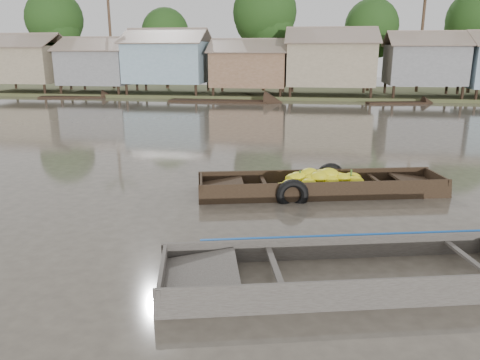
# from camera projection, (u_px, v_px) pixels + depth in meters

# --- Properties ---
(ground) EXTENTS (120.00, 120.00, 0.00)m
(ground) POSITION_uv_depth(u_px,v_px,m) (257.00, 241.00, 9.27)
(ground) COLOR #453F35
(ground) RESTS_ON ground
(riverbank) EXTENTS (120.00, 12.47, 10.22)m
(riverbank) POSITION_uv_depth(u_px,v_px,m) (336.00, 57.00, 38.41)
(riverbank) COLOR #384723
(riverbank) RESTS_ON ground
(banana_boat) EXTENTS (6.64, 2.95, 0.90)m
(banana_boat) POSITION_uv_depth(u_px,v_px,m) (319.00, 185.00, 12.35)
(banana_boat) COLOR black
(banana_boat) RESTS_ON ground
(viewer_boat) EXTENTS (7.28, 3.41, 0.57)m
(viewer_boat) POSITION_uv_depth(u_px,v_px,m) (375.00, 276.00, 7.72)
(viewer_boat) COLOR #3A3531
(viewer_boat) RESTS_ON ground
(distant_boats) EXTENTS (46.76, 14.90, 1.38)m
(distant_boats) POSITION_uv_depth(u_px,v_px,m) (454.00, 103.00, 30.98)
(distant_boats) COLOR black
(distant_boats) RESTS_ON ground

